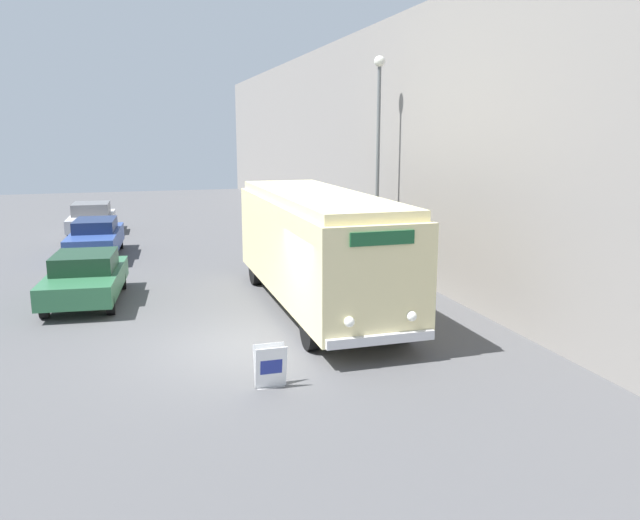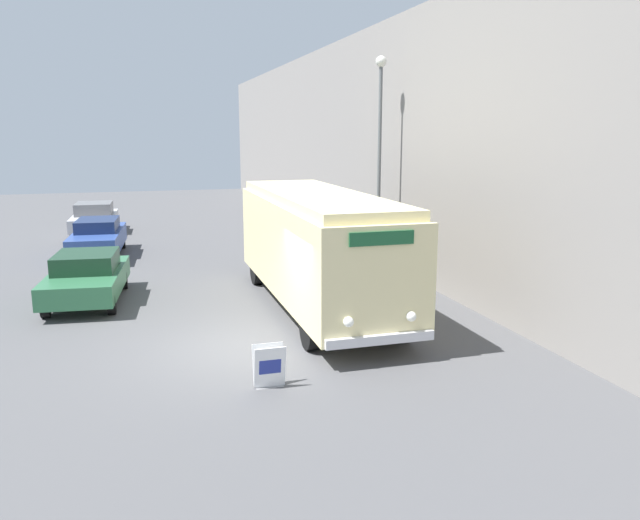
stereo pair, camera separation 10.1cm
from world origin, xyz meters
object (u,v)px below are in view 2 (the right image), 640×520
at_px(streetlamp, 380,138).
at_px(parked_car_far, 95,218).
at_px(sign_board, 269,367).
at_px(parked_car_near, 87,277).
at_px(vintage_bus, 317,244).
at_px(parked_car_mid, 98,237).

height_order(streetlamp, parked_car_far, streetlamp).
bearing_deg(streetlamp, sign_board, -123.06).
relative_size(sign_board, parked_car_near, 0.19).
distance_m(vintage_bus, parked_car_far, 16.77).
xyz_separation_m(vintage_bus, parked_car_far, (-6.61, 15.37, -1.05)).
bearing_deg(parked_car_far, parked_car_mid, -83.58).
bearing_deg(parked_car_mid, sign_board, -71.27).
height_order(sign_board, streetlamp, streetlamp).
bearing_deg(parked_car_near, parked_car_far, 97.77).
distance_m(streetlamp, parked_car_near, 10.17).
xyz_separation_m(parked_car_mid, parked_car_far, (-0.45, 6.00, -0.00)).
xyz_separation_m(parked_car_near, parked_car_mid, (-0.04, 6.91, 0.02)).
bearing_deg(vintage_bus, parked_car_near, 158.08).
distance_m(parked_car_mid, parked_car_far, 6.01).
bearing_deg(parked_car_far, streetlamp, -47.96).
xyz_separation_m(sign_board, parked_car_mid, (-3.76, 14.36, 0.35)).
relative_size(vintage_bus, streetlamp, 1.29).
distance_m(streetlamp, parked_car_mid, 11.64).
height_order(vintage_bus, parked_car_far, vintage_bus).
xyz_separation_m(sign_board, parked_car_near, (-3.72, 7.45, 0.33)).
xyz_separation_m(parked_car_near, parked_car_far, (-0.49, 12.91, 0.02)).
bearing_deg(streetlamp, parked_car_far, 129.96).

